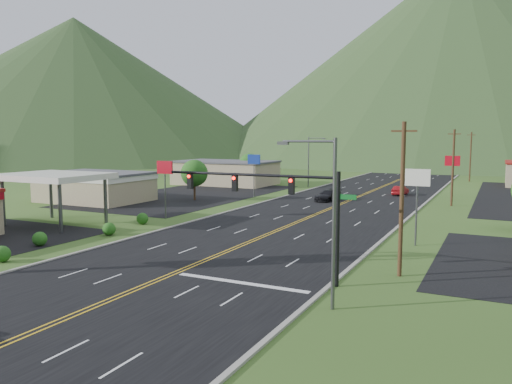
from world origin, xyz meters
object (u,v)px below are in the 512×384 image
at_px(gas_canopy, 54,178).
at_px(car_red_far, 400,191).
at_px(car_dark_mid, 328,196).
at_px(traffic_signal, 276,196).
at_px(streetlight_west, 310,158).
at_px(streetlight_east, 328,212).

distance_m(gas_canopy, car_red_far, 50.55).
relative_size(car_dark_mid, car_red_far, 1.25).
height_order(traffic_signal, streetlight_west, streetlight_west).
bearing_deg(car_dark_mid, streetlight_west, 126.94).
relative_size(streetlight_west, car_red_far, 2.11).
distance_m(traffic_signal, gas_canopy, 29.59).
xyz_separation_m(traffic_signal, car_dark_mid, (-9.08, 38.69, -4.56)).
distance_m(streetlight_east, streetlight_west, 64.21).
bearing_deg(streetlight_east, streetlight_west, 110.86).
bearing_deg(gas_canopy, car_red_far, 57.26).
xyz_separation_m(traffic_signal, streetlight_east, (4.70, -4.00, -0.15)).
distance_m(traffic_signal, car_red_far, 50.61).
height_order(streetlight_east, car_dark_mid, streetlight_east).
bearing_deg(streetlight_east, car_red_far, 96.22).
bearing_deg(gas_canopy, traffic_signal, -15.70).
distance_m(streetlight_east, gas_canopy, 35.28).
bearing_deg(car_red_far, traffic_signal, 98.30).
height_order(traffic_signal, streetlight_east, streetlight_east).
relative_size(traffic_signal, streetlight_east, 1.46).
distance_m(streetlight_east, car_red_far, 54.88).
xyz_separation_m(traffic_signal, car_red_far, (-1.23, 50.38, -4.63)).
bearing_deg(traffic_signal, streetlight_west, 107.97).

